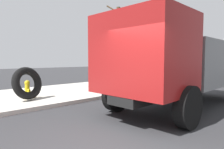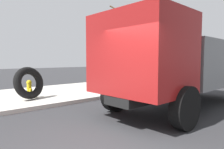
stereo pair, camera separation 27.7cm
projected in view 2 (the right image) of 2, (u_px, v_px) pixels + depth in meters
The scene contains 7 objects.
sidewalk_curb at pixel (5, 99), 8.46m from camera, with size 36.00×5.00×0.15m, color #BCB7AD.
fire_hydrant at pixel (29, 88), 8.28m from camera, with size 0.21×0.48×0.75m.
loose_tire at pixel (29, 83), 7.96m from camera, with size 1.30×1.30×0.30m, color black.
stop_sign at pixel (107, 58), 9.81m from camera, with size 0.76×0.08×2.39m.
dump_truck_gray at pixel (182, 63), 7.18m from camera, with size 7.06×2.94×3.00m.
bare_tree at pixel (122, 44), 13.17m from camera, with size 1.71×1.42×5.05m.
street_light_pole at pixel (158, 31), 12.97m from camera, with size 0.12×0.12×6.99m, color #595B5E.
Camera 2 is at (-2.11, -2.78, 1.73)m, focal length 31.89 mm.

